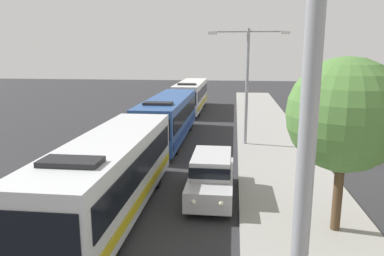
{
  "coord_description": "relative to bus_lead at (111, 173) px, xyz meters",
  "views": [
    {
      "loc": [
        3.3,
        -0.42,
        6.21
      ],
      "look_at": [
        0.95,
        19.68,
        1.95
      ],
      "focal_mm": 33.94,
      "sensor_mm": 36.0,
      "label": 1
    }
  ],
  "objects": [
    {
      "name": "bus_lead",
      "position": [
        0.0,
        0.0,
        0.0
      ],
      "size": [
        2.58,
        10.88,
        3.21
      ],
      "color": "silver",
      "rests_on": "ground_plane"
    },
    {
      "name": "bus_second_in_line",
      "position": [
        0.0,
        12.31,
        0.0
      ],
      "size": [
        2.58,
        11.88,
        3.21
      ],
      "color": "#284C8C",
      "rests_on": "ground_plane"
    },
    {
      "name": "bus_middle",
      "position": [
        0.0,
        25.73,
        0.0
      ],
      "size": [
        2.58,
        11.63,
        3.21
      ],
      "color": "silver",
      "rests_on": "ground_plane"
    },
    {
      "name": "white_suv",
      "position": [
        3.7,
        2.23,
        -0.66
      ],
      "size": [
        1.86,
        5.04,
        1.9
      ],
      "color": "#B7B7BC",
      "rests_on": "ground_plane"
    },
    {
      "name": "streetlamp_near",
      "position": [
        5.4,
        -8.75,
        3.2
      ],
      "size": [
        6.43,
        0.28,
        7.6
      ],
      "color": "gray",
      "rests_on": "sidewalk"
    },
    {
      "name": "streetlamp_mid",
      "position": [
        5.4,
        11.25,
        3.07
      ],
      "size": [
        5.13,
        0.28,
        7.52
      ],
      "color": "gray",
      "rests_on": "sidewalk"
    },
    {
      "name": "roadside_tree",
      "position": [
        8.2,
        -0.54,
        2.49
      ],
      "size": [
        3.79,
        3.79,
        5.94
      ],
      "color": "#4C3823",
      "rests_on": "sidewalk"
    }
  ]
}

